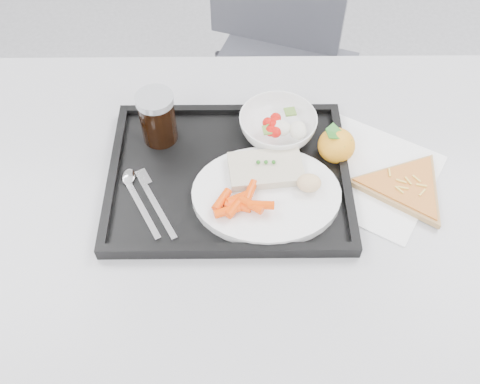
% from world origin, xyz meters
% --- Properties ---
extents(table, '(1.20, 0.80, 0.75)m').
position_xyz_m(table, '(0.00, 0.30, 0.68)').
color(table, '#B8B8BB').
rests_on(table, ground).
extents(chair, '(0.54, 0.54, 0.93)m').
position_xyz_m(chair, '(0.09, 1.02, 0.54)').
color(chair, '#3E3F47').
rests_on(chair, ground).
extents(tray, '(0.45, 0.35, 0.03)m').
position_xyz_m(tray, '(-0.05, 0.34, 0.76)').
color(tray, black).
rests_on(tray, table).
extents(dinner_plate, '(0.27, 0.27, 0.02)m').
position_xyz_m(dinner_plate, '(0.02, 0.28, 0.77)').
color(dinner_plate, white).
rests_on(dinner_plate, tray).
extents(fish_fillet, '(0.14, 0.10, 0.03)m').
position_xyz_m(fish_fillet, '(0.02, 0.33, 0.79)').
color(fish_fillet, beige).
rests_on(fish_fillet, dinner_plate).
extents(bread_roll, '(0.05, 0.05, 0.03)m').
position_xyz_m(bread_roll, '(0.10, 0.29, 0.80)').
color(bread_roll, tan).
rests_on(bread_roll, dinner_plate).
extents(salad_bowl, '(0.15, 0.15, 0.05)m').
position_xyz_m(salad_bowl, '(0.05, 0.44, 0.79)').
color(salad_bowl, white).
rests_on(salad_bowl, tray).
extents(cola_glass, '(0.07, 0.07, 0.11)m').
position_xyz_m(cola_glass, '(-0.18, 0.43, 0.82)').
color(cola_glass, black).
rests_on(cola_glass, tray).
extents(cutlery, '(0.12, 0.16, 0.01)m').
position_xyz_m(cutlery, '(-0.21, 0.29, 0.77)').
color(cutlery, silver).
rests_on(cutlery, tray).
extents(napkin, '(0.34, 0.33, 0.00)m').
position_xyz_m(napkin, '(0.21, 0.35, 0.75)').
color(napkin, white).
rests_on(napkin, table).
extents(tangerine, '(0.09, 0.09, 0.07)m').
position_xyz_m(tangerine, '(0.16, 0.39, 0.79)').
color(tangerine, '#FF6309').
rests_on(tangerine, napkin).
extents(pizza_slice, '(0.25, 0.25, 0.02)m').
position_xyz_m(pizza_slice, '(0.28, 0.31, 0.76)').
color(pizza_slice, tan).
rests_on(pizza_slice, napkin).
extents(carrot_pile, '(0.11, 0.08, 0.02)m').
position_xyz_m(carrot_pile, '(-0.03, 0.25, 0.80)').
color(carrot_pile, '#FF4605').
rests_on(carrot_pile, dinner_plate).
extents(salad_contents, '(0.09, 0.08, 0.03)m').
position_xyz_m(salad_contents, '(0.06, 0.42, 0.80)').
color(salad_contents, red).
rests_on(salad_contents, salad_bowl).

